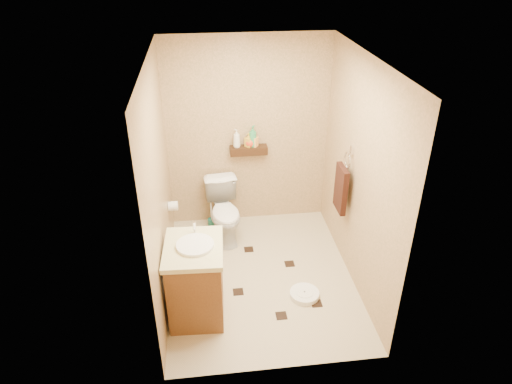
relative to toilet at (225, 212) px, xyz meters
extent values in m
plane|color=#C4AF90|center=(0.34, -0.83, -0.36)|extent=(2.50, 2.50, 0.00)
cube|color=tan|center=(0.34, 0.42, 0.84)|extent=(2.00, 0.04, 2.40)
cube|color=tan|center=(0.34, -2.08, 0.84)|extent=(2.00, 0.04, 2.40)
cube|color=tan|center=(-0.66, -0.83, 0.84)|extent=(0.04, 2.50, 2.40)
cube|color=tan|center=(1.34, -0.83, 0.84)|extent=(0.04, 2.50, 2.40)
cube|color=silver|center=(0.34, -0.83, 2.04)|extent=(2.00, 2.50, 0.02)
cube|color=#321C0D|center=(0.34, 0.34, 0.66)|extent=(0.46, 0.14, 0.10)
cube|color=black|center=(0.06, -1.06, -0.36)|extent=(0.11, 0.11, 0.01)
cube|color=black|center=(0.70, -0.66, -0.36)|extent=(0.11, 0.11, 0.01)
cube|color=black|center=(0.46, -1.46, -0.36)|extent=(0.11, 0.11, 0.01)
cube|color=black|center=(-0.26, -0.30, -0.36)|extent=(0.11, 0.11, 0.01)
cube|color=black|center=(0.85, -1.33, -0.36)|extent=(0.11, 0.11, 0.01)
cube|color=black|center=(0.26, -0.32, -0.36)|extent=(0.11, 0.11, 0.01)
imported|color=white|center=(0.00, 0.00, 0.00)|extent=(0.48, 0.75, 0.72)
cube|color=brown|center=(-0.36, -1.29, 0.02)|extent=(0.54, 0.65, 0.76)
cube|color=beige|center=(-0.36, -1.29, 0.43)|extent=(0.58, 0.69, 0.05)
cylinder|color=white|center=(-0.34, -1.29, 0.46)|extent=(0.35, 0.35, 0.05)
cylinder|color=silver|center=(-0.34, -1.08, 0.52)|extent=(0.03, 0.03, 0.12)
cylinder|color=white|center=(0.75, -1.21, -0.33)|extent=(0.34, 0.34, 0.06)
cylinder|color=white|center=(0.75, -1.21, -0.30)|extent=(0.19, 0.19, 0.01)
cylinder|color=#1A6B5F|center=(-0.16, 0.24, -0.30)|extent=(0.11, 0.11, 0.12)
cylinder|color=white|center=(-0.16, 0.24, -0.09)|extent=(0.02, 0.02, 0.33)
sphere|color=white|center=(-0.16, 0.24, 0.06)|extent=(0.08, 0.08, 0.08)
cube|color=silver|center=(1.32, -0.58, 1.02)|extent=(0.03, 0.06, 0.08)
torus|color=silver|center=(1.29, -0.58, 0.90)|extent=(0.02, 0.19, 0.19)
cube|color=#33170F|center=(1.25, -0.58, 0.56)|extent=(0.06, 0.30, 0.52)
cylinder|color=white|center=(-0.60, -0.18, 0.24)|extent=(0.11, 0.11, 0.11)
cylinder|color=silver|center=(-0.64, -0.18, 0.30)|extent=(0.04, 0.02, 0.02)
imported|color=silver|center=(0.19, 0.34, 0.82)|extent=(0.12, 0.12, 0.23)
imported|color=gold|center=(0.34, 0.34, 0.80)|extent=(0.11, 0.11, 0.17)
imported|color=#F13C1C|center=(0.36, 0.34, 0.79)|extent=(0.16, 0.16, 0.15)
imported|color=#309157|center=(0.39, 0.34, 0.84)|extent=(0.14, 0.14, 0.26)
imported|color=#FBAF53|center=(0.41, 0.34, 0.80)|extent=(0.11, 0.11, 0.18)
camera|label=1|loc=(-0.21, -4.77, 2.97)|focal=32.00mm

